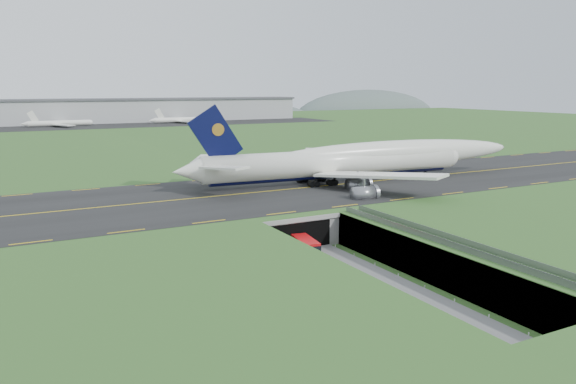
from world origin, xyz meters
TOP-DOWN VIEW (x-y plane):
  - ground at (0.00, 0.00)m, footprint 900.00×900.00m
  - airfield_deck at (0.00, 0.00)m, footprint 800.00×800.00m
  - trench_road at (0.00, -7.50)m, footprint 12.00×75.00m
  - taxiway at (0.00, 33.00)m, footprint 800.00×44.00m
  - tunnel_portal at (0.00, 16.71)m, footprint 17.00×22.30m
  - guideway at (11.00, -19.11)m, footprint 3.00×53.00m
  - jumbo_jet at (31.46, 35.16)m, footprint 92.64×59.79m
  - shuttle_tram at (-1.46, 4.00)m, footprint 4.10×8.00m
  - cargo_terminal at (-0.13, 299.41)m, footprint 320.00×67.00m
  - distant_hills at (64.38, 430.00)m, footprint 700.00×91.00m

SIDE VIEW (x-z plane):
  - distant_hills at x=64.38m, z-range -34.00..26.00m
  - ground at x=0.00m, z-range 0.00..0.00m
  - trench_road at x=0.00m, z-range 0.00..0.20m
  - shuttle_tram at x=-1.46m, z-range 0.15..3.27m
  - airfield_deck at x=0.00m, z-range 0.00..6.00m
  - tunnel_portal at x=0.00m, z-range 0.33..6.33m
  - guideway at x=11.00m, z-range 1.80..8.85m
  - taxiway at x=0.00m, z-range 6.00..6.18m
  - jumbo_jet at x=31.46m, z-range 1.42..21.25m
  - cargo_terminal at x=-0.13m, z-range 6.16..21.76m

